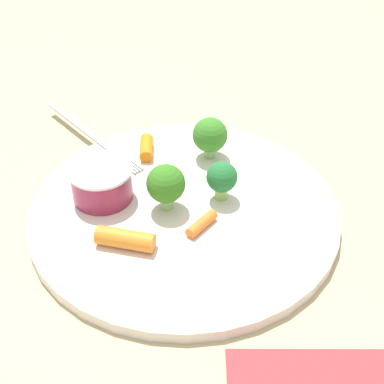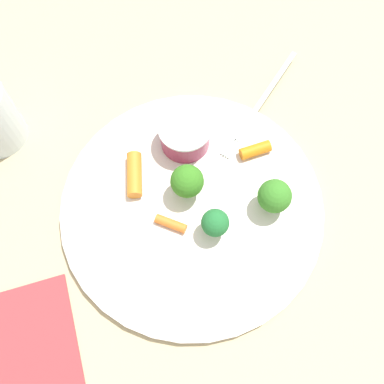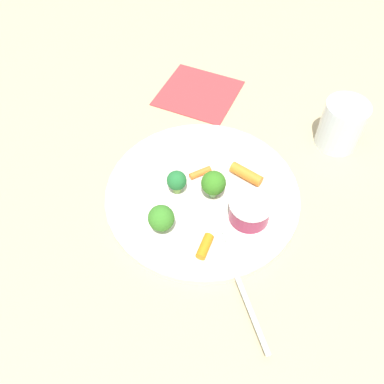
% 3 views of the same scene
% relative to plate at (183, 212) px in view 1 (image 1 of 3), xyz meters
% --- Properties ---
extents(ground_plane, '(2.40, 2.40, 0.00)m').
position_rel_plate_xyz_m(ground_plane, '(0.00, 0.00, -0.01)').
color(ground_plane, tan).
extents(plate, '(0.31, 0.31, 0.01)m').
position_rel_plate_xyz_m(plate, '(0.00, 0.00, 0.00)').
color(plate, silver).
rests_on(plate, ground_plane).
extents(sauce_cup, '(0.06, 0.06, 0.04)m').
position_rel_plate_xyz_m(sauce_cup, '(0.02, 0.08, 0.02)').
color(sauce_cup, maroon).
rests_on(sauce_cup, plate).
extents(broccoli_floret_0, '(0.04, 0.04, 0.05)m').
position_rel_plate_xyz_m(broccoli_floret_0, '(-0.00, 0.02, 0.04)').
color(broccoli_floret_0, '#82C274').
rests_on(broccoli_floret_0, plate).
extents(broccoli_floret_1, '(0.03, 0.03, 0.04)m').
position_rel_plate_xyz_m(broccoli_floret_1, '(0.01, -0.04, 0.03)').
color(broccoli_floret_1, '#8FBC5D').
rests_on(broccoli_floret_1, plate).
extents(broccoli_floret_2, '(0.04, 0.04, 0.05)m').
position_rel_plate_xyz_m(broccoli_floret_2, '(0.09, -0.03, 0.03)').
color(broccoli_floret_2, '#8BBB6F').
rests_on(broccoli_floret_2, plate).
extents(carrot_stick_0, '(0.04, 0.02, 0.01)m').
position_rel_plate_xyz_m(carrot_stick_0, '(0.09, 0.04, 0.01)').
color(carrot_stick_0, orange).
rests_on(carrot_stick_0, plate).
extents(carrot_stick_1, '(0.03, 0.06, 0.02)m').
position_rel_plate_xyz_m(carrot_stick_1, '(-0.05, 0.05, 0.01)').
color(carrot_stick_1, orange).
rests_on(carrot_stick_1, plate).
extents(carrot_stick_2, '(0.04, 0.03, 0.01)m').
position_rel_plate_xyz_m(carrot_stick_2, '(-0.03, -0.02, 0.01)').
color(carrot_stick_2, orange).
rests_on(carrot_stick_2, plate).
extents(fork, '(0.15, 0.13, 0.00)m').
position_rel_plate_xyz_m(fork, '(0.13, 0.11, 0.01)').
color(fork, '#B1C0B8').
rests_on(fork, plate).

